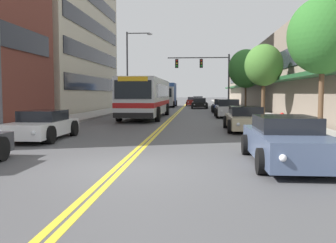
% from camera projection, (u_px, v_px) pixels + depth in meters
% --- Properties ---
extents(ground_plane, '(240.00, 240.00, 0.00)m').
position_uv_depth(ground_plane, '(182.00, 108.00, 46.24)').
color(ground_plane, '#4C4C4F').
extents(sidewalk_left, '(2.84, 106.00, 0.15)m').
position_uv_depth(sidewalk_left, '(127.00, 108.00, 46.78)').
color(sidewalk_left, '#9E9B96').
rests_on(sidewalk_left, ground_plane).
extents(sidewalk_right, '(2.84, 106.00, 0.15)m').
position_uv_depth(sidewalk_right, '(238.00, 108.00, 45.69)').
color(sidewalk_right, '#9E9B96').
rests_on(sidewalk_right, ground_plane).
extents(centre_line, '(0.34, 106.00, 0.01)m').
position_uv_depth(centre_line, '(182.00, 108.00, 46.24)').
color(centre_line, yellow).
rests_on(centre_line, ground_plane).
extents(storefront_row_right, '(9.10, 68.00, 7.20)m').
position_uv_depth(storefront_row_right, '(286.00, 79.00, 44.98)').
color(storefront_row_right, gray).
rests_on(storefront_row_right, ground_plane).
extents(city_bus, '(2.89, 12.29, 2.93)m').
position_uv_depth(city_bus, '(147.00, 96.00, 28.86)').
color(city_bus, silver).
rests_on(city_bus, ground_plane).
extents(car_white_parked_left_near, '(1.98, 4.39, 1.18)m').
position_uv_depth(car_white_parked_left_near, '(42.00, 126.00, 15.25)').
color(car_white_parked_left_near, white).
rests_on(car_white_parked_left_near, ground_plane).
extents(car_charcoal_parked_left_mid, '(1.98, 4.64, 1.24)m').
position_uv_depth(car_charcoal_parked_left_mid, '(139.00, 105.00, 40.67)').
color(car_charcoal_parked_left_mid, '#232328').
rests_on(car_charcoal_parked_left_mid, ground_plane).
extents(car_slate_blue_parked_right_foreground, '(2.00, 4.71, 1.26)m').
position_uv_depth(car_slate_blue_parked_right_foreground, '(286.00, 141.00, 10.00)').
color(car_slate_blue_parked_right_foreground, '#475675').
rests_on(car_slate_blue_parked_right_foreground, ground_plane).
extents(car_beige_parked_right_mid, '(2.02, 4.64, 1.22)m').
position_uv_depth(car_beige_parked_right_mid, '(246.00, 119.00, 18.83)').
color(car_beige_parked_right_mid, '#BCAD89').
rests_on(car_beige_parked_right_mid, ground_plane).
extents(car_silver_parked_right_far, '(2.07, 4.29, 1.40)m').
position_uv_depth(car_silver_parked_right_far, '(228.00, 109.00, 29.37)').
color(car_silver_parked_right_far, '#B7B7BC').
rests_on(car_silver_parked_right_far, ground_plane).
extents(car_navy_parked_right_end, '(2.08, 4.20, 1.32)m').
position_uv_depth(car_navy_parked_right_end, '(222.00, 106.00, 36.46)').
color(car_navy_parked_right_end, '#19234C').
rests_on(car_navy_parked_right_end, ground_plane).
extents(car_red_moving_lead, '(2.05, 4.83, 1.30)m').
position_uv_depth(car_red_moving_lead, '(193.00, 101.00, 57.16)').
color(car_red_moving_lead, maroon).
rests_on(car_red_moving_lead, ground_plane).
extents(car_champagne_moving_second, '(2.11, 4.67, 1.35)m').
position_uv_depth(car_champagne_moving_second, '(198.00, 100.00, 64.42)').
color(car_champagne_moving_second, beige).
rests_on(car_champagne_moving_second, ground_plane).
extents(car_black_moving_third, '(2.03, 4.21, 1.28)m').
position_uv_depth(car_black_moving_third, '(199.00, 103.00, 46.83)').
color(car_black_moving_third, black).
rests_on(car_black_moving_third, ground_plane).
extents(box_truck, '(2.59, 7.54, 3.28)m').
position_uv_depth(box_truck, '(167.00, 95.00, 51.83)').
color(box_truck, '#B7B7BC').
rests_on(box_truck, ground_plane).
extents(traffic_signal_mast, '(6.55, 0.38, 5.97)m').
position_uv_depth(traffic_signal_mast, '(207.00, 70.00, 39.40)').
color(traffic_signal_mast, '#47474C').
rests_on(traffic_signal_mast, ground_plane).
extents(street_lamp_left_near, '(1.88, 0.28, 8.02)m').
position_uv_depth(street_lamp_left_near, '(3.00, 15.00, 13.49)').
color(street_lamp_left_near, '#47474C').
rests_on(street_lamp_left_near, ground_plane).
extents(street_lamp_left_far, '(2.71, 0.28, 8.13)m').
position_uv_depth(street_lamp_left_far, '(131.00, 64.00, 38.39)').
color(street_lamp_left_far, '#47474C').
rests_on(street_lamp_left_far, ground_plane).
extents(street_tree_right_near, '(2.67, 2.67, 5.39)m').
position_uv_depth(street_tree_right_near, '(323.00, 36.00, 14.25)').
color(street_tree_right_near, brown).
rests_on(street_tree_right_near, sidewalk_right).
extents(street_tree_right_mid, '(2.68, 2.68, 5.18)m').
position_uv_depth(street_tree_right_mid, '(264.00, 65.00, 26.40)').
color(street_tree_right_mid, brown).
rests_on(street_tree_right_mid, sidewalk_right).
extents(street_tree_right_far, '(3.65, 3.65, 6.30)m').
position_uv_depth(street_tree_right_far, '(246.00, 69.00, 39.08)').
color(street_tree_right_far, brown).
rests_on(street_tree_right_far, sidewalk_right).
extents(fire_hydrant, '(0.29, 0.21, 0.81)m').
position_uv_depth(fire_hydrant, '(282.00, 121.00, 17.76)').
color(fire_hydrant, red).
rests_on(fire_hydrant, sidewalk_right).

